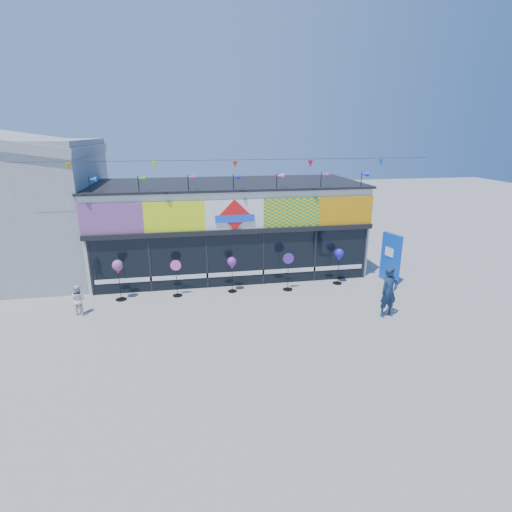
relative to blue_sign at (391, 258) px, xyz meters
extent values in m
plane|color=gray|center=(-6.73, -2.76, -1.08)|extent=(80.00, 80.00, 0.00)
cube|color=white|center=(-6.73, 3.24, 0.92)|extent=(12.00, 5.00, 4.00)
cube|color=black|center=(-6.73, 0.68, 0.07)|extent=(11.60, 0.12, 2.30)
cube|color=black|center=(-6.73, 0.64, 1.32)|extent=(12.00, 0.30, 0.20)
cube|color=white|center=(-6.73, 0.65, -0.53)|extent=(11.40, 0.10, 0.18)
cube|color=black|center=(-6.73, 3.24, 2.97)|extent=(12.20, 5.20, 0.10)
cube|color=black|center=(-12.53, 0.67, 0.07)|extent=(0.08, 0.14, 2.30)
cube|color=black|center=(-10.23, 0.67, 0.07)|extent=(0.08, 0.14, 2.30)
cube|color=black|center=(-7.93, 0.67, 0.07)|extent=(0.08, 0.14, 2.30)
cube|color=black|center=(-5.53, 0.67, 0.07)|extent=(0.08, 0.14, 2.30)
cube|color=black|center=(-3.23, 0.67, 0.07)|extent=(0.08, 0.14, 2.30)
cube|color=black|center=(-0.93, 0.67, 0.07)|extent=(0.08, 0.14, 2.30)
cube|color=red|center=(-11.53, 0.66, 2.02)|extent=(2.40, 0.08, 1.20)
cube|color=#E7FF15|center=(-9.13, 0.66, 2.02)|extent=(2.40, 0.08, 1.20)
cube|color=white|center=(-6.73, 0.66, 2.02)|extent=(2.40, 0.08, 1.20)
cube|color=yellow|center=(-4.33, 0.66, 2.02)|extent=(2.40, 0.08, 1.20)
cube|color=orange|center=(-1.93, 0.66, 2.02)|extent=(2.40, 0.08, 1.20)
cube|color=red|center=(-6.73, 0.60, 2.02)|extent=(1.27, 0.06, 1.27)
cube|color=blue|center=(-6.73, 0.58, 1.87)|extent=(1.60, 0.05, 0.30)
cube|color=#E2400B|center=(-10.84, 0.72, -0.13)|extent=(0.78, 0.03, 0.78)
cube|color=#198BDB|center=(-9.67, 0.72, 0.25)|extent=(0.92, 0.03, 0.92)
cube|color=#1AA018|center=(-8.49, 0.72, 0.41)|extent=(0.78, 0.03, 0.78)
cube|color=#1A7DE0|center=(-7.32, 0.72, -0.17)|extent=(0.92, 0.03, 0.92)
cube|color=orange|center=(-6.14, 0.72, 0.13)|extent=(0.78, 0.03, 0.78)
cube|color=#2019D5|center=(-4.97, 0.72, 0.32)|extent=(0.92, 0.03, 0.92)
cube|color=green|center=(-3.79, 0.72, -0.10)|extent=(0.78, 0.03, 0.78)
cube|color=red|center=(-2.62, 0.72, 0.24)|extent=(0.92, 0.03, 0.92)
cylinder|color=black|center=(-12.23, 0.89, 3.27)|extent=(0.03, 0.03, 0.70)
cone|color=blue|center=(-12.09, 0.89, 3.52)|extent=(0.30, 0.22, 0.22)
cylinder|color=black|center=(-10.43, 0.89, 3.27)|extent=(0.03, 0.03, 0.70)
cone|color=green|center=(-10.29, 0.89, 3.52)|extent=(0.30, 0.22, 0.22)
cylinder|color=black|center=(-8.53, 0.89, 3.27)|extent=(0.03, 0.03, 0.70)
cone|color=purple|center=(-8.39, 0.89, 3.52)|extent=(0.30, 0.22, 0.22)
cylinder|color=black|center=(-6.73, 0.89, 3.27)|extent=(0.03, 0.03, 0.70)
cone|color=#1923D5|center=(-6.59, 0.89, 3.52)|extent=(0.30, 0.22, 0.22)
cylinder|color=black|center=(-4.93, 0.89, 3.27)|extent=(0.03, 0.03, 0.70)
cone|color=#EF4FB3|center=(-4.79, 0.89, 3.52)|extent=(0.30, 0.22, 0.22)
cylinder|color=black|center=(-3.03, 0.89, 3.27)|extent=(0.03, 0.03, 0.70)
cone|color=purple|center=(-2.89, 0.89, 3.52)|extent=(0.30, 0.22, 0.22)
cylinder|color=black|center=(-1.23, 0.89, 3.27)|extent=(0.03, 0.03, 0.70)
cone|color=#1B34E6|center=(-1.09, 0.89, 3.52)|extent=(0.30, 0.22, 0.22)
cylinder|color=black|center=(-6.73, 0.24, 4.22)|extent=(16.00, 0.01, 0.01)
cone|color=orange|center=(-12.73, 0.24, 4.04)|extent=(0.20, 0.20, 0.28)
cone|color=#CAFF15|center=(-9.73, 0.24, 4.04)|extent=(0.20, 0.20, 0.28)
cone|color=#EE420C|center=(-6.73, 0.24, 4.04)|extent=(0.20, 0.20, 0.28)
cone|color=red|center=(-3.73, 0.24, 4.04)|extent=(0.20, 0.20, 0.28)
cone|color=blue|center=(-0.73, 0.24, 4.04)|extent=(0.20, 0.20, 0.28)
cube|color=#9A9C9F|center=(-16.73, 4.24, 1.92)|extent=(8.00, 7.00, 6.00)
cube|color=blue|center=(0.00, 0.00, -0.01)|extent=(0.41, 1.08, 2.15)
cube|color=white|center=(-0.08, 0.00, 0.26)|extent=(0.15, 0.48, 0.38)
cylinder|color=black|center=(-11.37, -0.05, -1.07)|extent=(0.42, 0.42, 0.03)
cylinder|color=black|center=(-11.37, -0.05, -0.37)|extent=(0.02, 0.02, 1.35)
sphere|color=red|center=(-11.37, -0.05, 0.35)|extent=(0.42, 0.42, 0.42)
cone|color=red|center=(-11.37, -0.05, 0.09)|extent=(0.21, 0.21, 0.19)
cylinder|color=black|center=(-9.19, -0.04, -1.07)|extent=(0.38, 0.38, 0.03)
cylinder|color=black|center=(-9.19, -0.04, -0.43)|extent=(0.02, 0.02, 1.25)
cylinder|color=#F852B0|center=(-9.19, -0.04, 0.22)|extent=(0.42, 0.09, 0.42)
cylinder|color=black|center=(-6.95, 0.02, -1.07)|extent=(0.38, 0.38, 0.03)
cylinder|color=black|center=(-6.95, 0.02, -0.44)|extent=(0.02, 0.02, 1.23)
sphere|color=purple|center=(-6.95, 0.02, 0.22)|extent=(0.38, 0.38, 0.38)
cone|color=purple|center=(-6.95, 0.02, -0.01)|extent=(0.19, 0.19, 0.17)
cylinder|color=black|center=(-4.65, -0.20, -1.07)|extent=(0.41, 0.41, 0.03)
cylinder|color=black|center=(-4.65, -0.20, -0.39)|extent=(0.02, 0.02, 1.32)
cylinder|color=#5B22A0|center=(-4.65, -0.20, 0.29)|extent=(0.45, 0.05, 0.45)
cylinder|color=black|center=(-2.34, 0.12, -1.07)|extent=(0.40, 0.40, 0.03)
cylinder|color=black|center=(-2.34, 0.12, -0.40)|extent=(0.02, 0.02, 1.30)
sphere|color=#1B18CC|center=(-2.34, 0.12, 0.30)|extent=(0.40, 0.40, 0.40)
cone|color=#1B18CC|center=(-2.34, 0.12, 0.05)|extent=(0.20, 0.20, 0.18)
imported|color=#152641|center=(-1.78, -3.24, -0.16)|extent=(0.73, 0.54, 1.84)
imported|color=silver|center=(-12.65, -1.12, -0.52)|extent=(0.62, 0.49, 1.12)
camera|label=1|loc=(-8.71, -15.24, 5.23)|focal=28.00mm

